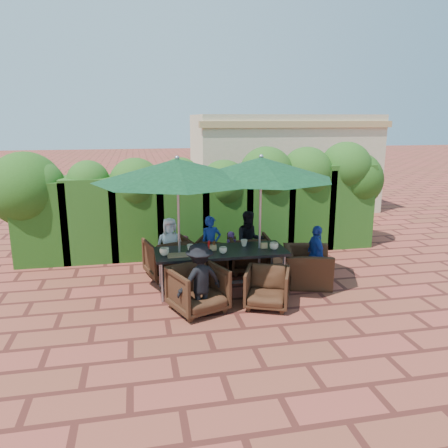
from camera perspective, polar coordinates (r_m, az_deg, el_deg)
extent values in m
plane|color=brown|center=(8.21, -0.20, -8.32)|extent=(80.00, 80.00, 0.00)
cube|color=black|center=(7.90, -0.40, -3.63)|extent=(2.37, 0.90, 0.05)
cube|color=gray|center=(8.10, -0.39, -7.72)|extent=(2.17, 0.05, 0.05)
cylinder|color=gray|center=(7.57, -8.02, -7.55)|extent=(0.05, 0.05, 0.70)
cylinder|color=gray|center=(8.23, -8.34, -5.82)|extent=(0.05, 0.05, 0.70)
cylinder|color=gray|center=(7.97, 7.81, -6.44)|extent=(0.05, 0.05, 0.70)
cylinder|color=gray|center=(8.60, 6.29, -4.89)|extent=(0.05, 0.05, 0.70)
cylinder|color=gray|center=(8.05, -5.71, -8.73)|extent=(0.44, 0.44, 0.03)
cylinder|color=gray|center=(7.68, -5.92, -0.53)|extent=(0.04, 0.04, 2.40)
cone|color=black|center=(7.50, -6.11, 7.05)|extent=(2.90, 2.90, 0.38)
sphere|color=gray|center=(7.48, -6.14, 8.58)|extent=(0.08, 0.08, 0.08)
cylinder|color=gray|center=(8.31, 4.55, -7.99)|extent=(0.44, 0.44, 0.03)
cylinder|color=gray|center=(7.95, 4.71, -0.02)|extent=(0.04, 0.04, 2.40)
cone|color=black|center=(7.77, 4.86, 7.31)|extent=(2.62, 2.62, 0.38)
sphere|color=gray|center=(7.75, 4.89, 8.78)|extent=(0.08, 0.08, 0.08)
imported|color=black|center=(8.72, -7.32, -4.14)|extent=(1.00, 0.96, 0.85)
imported|color=black|center=(9.03, -1.11, -3.77)|extent=(0.93, 0.91, 0.74)
imported|color=black|center=(8.97, 3.25, -3.61)|extent=(0.86, 0.82, 0.83)
imported|color=black|center=(7.14, -3.42, -8.24)|extent=(1.02, 1.00, 0.83)
imported|color=black|center=(7.34, 5.65, -8.06)|extent=(0.90, 0.88, 0.72)
imported|color=black|center=(8.46, 10.79, -4.73)|extent=(0.92, 1.16, 0.88)
imported|color=white|center=(8.80, -7.07, -2.92)|extent=(0.58, 0.36, 1.16)
imported|color=#1B3696|center=(8.88, -1.71, -2.67)|extent=(0.45, 0.39, 1.16)
imported|color=black|center=(8.91, 3.36, -2.30)|extent=(0.62, 0.39, 1.26)
imported|color=black|center=(6.92, -3.19, -7.30)|extent=(0.84, 0.62, 1.19)
imported|color=#1B3696|center=(8.45, 11.93, -3.94)|extent=(0.33, 0.66, 1.12)
imported|color=#CD4864|center=(8.98, -4.96, -3.87)|extent=(0.33, 0.30, 0.76)
imported|color=purple|center=(9.01, 1.03, -3.54)|extent=(0.34, 0.30, 0.82)
imported|color=green|center=(12.29, 2.90, 3.61)|extent=(1.82, 1.48, 1.88)
imported|color=#CD4864|center=(12.82, 8.30, 3.39)|extent=(0.85, 0.58, 1.65)
imported|color=#93939B|center=(13.16, 11.98, 3.23)|extent=(1.06, 0.93, 1.54)
imported|color=beige|center=(7.66, -7.78, -3.60)|extent=(0.17, 0.17, 0.14)
imported|color=beige|center=(7.87, -4.43, -3.11)|extent=(0.13, 0.13, 0.12)
imported|color=beige|center=(7.71, -0.12, -3.43)|extent=(0.14, 0.14, 0.11)
imported|color=beige|center=(8.15, 2.64, -2.48)|extent=(0.13, 0.13, 0.12)
imported|color=beige|center=(7.98, 6.54, -2.87)|extent=(0.16, 0.16, 0.13)
cylinder|color=#B20C0A|center=(7.90, -1.98, -2.81)|extent=(0.04, 0.04, 0.17)
cylinder|color=#4C230C|center=(7.89, -1.30, -2.83)|extent=(0.04, 0.04, 0.17)
cube|color=olive|center=(7.63, -6.10, -4.07)|extent=(0.35, 0.25, 0.02)
cube|color=tan|center=(7.89, -1.44, -3.10)|extent=(0.12, 0.06, 0.10)
cube|color=tan|center=(8.04, 5.24, -2.83)|extent=(0.12, 0.06, 0.10)
cube|color=#1B380F|center=(10.21, -22.54, 0.27)|extent=(1.15, 0.95, 1.79)
sphere|color=#1B380F|center=(10.07, -22.95, 4.67)|extent=(1.06, 1.06, 1.06)
cube|color=#1B380F|center=(10.06, -16.97, 0.68)|extent=(1.15, 0.95, 1.84)
sphere|color=#1B380F|center=(9.92, -17.30, 5.30)|extent=(0.92, 0.92, 0.92)
cube|color=#1B380F|center=(10.02, -11.26, 0.70)|extent=(1.15, 0.95, 1.75)
sphere|color=#1B380F|center=(9.88, -11.47, 5.09)|extent=(1.17, 1.17, 1.17)
cube|color=#1B380F|center=(10.05, -5.57, 1.31)|extent=(1.15, 0.95, 1.88)
sphere|color=#1B380F|center=(9.91, -5.68, 6.06)|extent=(0.90, 0.90, 0.90)
cube|color=#1B380F|center=(10.22, 0.03, 1.00)|extent=(1.15, 0.95, 1.67)
sphere|color=#1B380F|center=(10.08, 0.03, 5.09)|extent=(1.17, 1.17, 1.17)
cube|color=#1B380F|center=(10.44, 5.42, 1.86)|extent=(1.15, 0.95, 1.91)
sphere|color=#1B380F|center=(10.30, 5.52, 6.53)|extent=(1.28, 1.28, 1.28)
cube|color=#1B380F|center=(10.76, 10.52, 2.03)|extent=(1.15, 0.95, 1.90)
sphere|color=#1B380F|center=(10.63, 10.72, 6.53)|extent=(1.25, 1.25, 1.25)
cube|color=#1B380F|center=(11.16, 15.31, 2.48)|extent=(1.15, 0.95, 2.01)
sphere|color=#1B380F|center=(11.03, 15.61, 7.10)|extent=(1.25, 1.25, 1.25)
sphere|color=#1B380F|center=(10.25, -24.45, 4.15)|extent=(1.60, 1.60, 1.60)
sphere|color=#1B380F|center=(11.29, 16.64, 5.57)|extent=(1.40, 1.40, 1.40)
cube|color=beige|center=(15.38, 7.59, 8.00)|extent=(6.00, 3.00, 3.20)
cube|color=tan|center=(13.95, 9.73, 12.71)|extent=(6.20, 0.25, 0.20)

